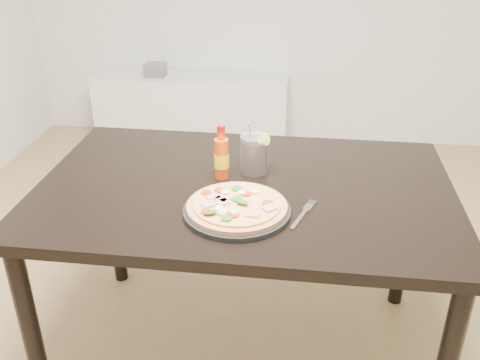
# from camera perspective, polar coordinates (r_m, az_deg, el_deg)

# --- Properties ---
(floor) EXTENTS (4.50, 4.50, 0.00)m
(floor) POSITION_cam_1_polar(r_m,az_deg,el_deg) (2.26, 4.52, -17.73)
(floor) COLOR #9E7A51
(floor) RESTS_ON ground
(dining_table) EXTENTS (1.40, 0.90, 0.75)m
(dining_table) POSITION_cam_1_polar(r_m,az_deg,el_deg) (1.85, 0.48, -2.82)
(dining_table) COLOR black
(dining_table) RESTS_ON ground
(plate) EXTENTS (0.33, 0.33, 0.02)m
(plate) POSITION_cam_1_polar(r_m,az_deg,el_deg) (1.64, -0.33, -3.33)
(plate) COLOR black
(plate) RESTS_ON dining_table
(pizza) EXTENTS (0.31, 0.31, 0.03)m
(pizza) POSITION_cam_1_polar(r_m,az_deg,el_deg) (1.63, -0.40, -2.75)
(pizza) COLOR tan
(pizza) RESTS_ON plate
(hot_sauce_bottle) EXTENTS (0.05, 0.05, 0.19)m
(hot_sauce_bottle) POSITION_cam_1_polar(r_m,az_deg,el_deg) (1.83, -1.98, 2.45)
(hot_sauce_bottle) COLOR #E9450D
(hot_sauce_bottle) RESTS_ON dining_table
(cola_cup) EXTENTS (0.11, 0.10, 0.19)m
(cola_cup) POSITION_cam_1_polar(r_m,az_deg,el_deg) (1.88, 1.56, 2.71)
(cola_cup) COLOR black
(cola_cup) RESTS_ON dining_table
(fork) EXTENTS (0.08, 0.18, 0.00)m
(fork) POSITION_cam_1_polar(r_m,az_deg,el_deg) (1.65, 6.80, -3.55)
(fork) COLOR silver
(fork) RESTS_ON dining_table
(media_console) EXTENTS (1.40, 0.34, 0.50)m
(media_console) POSITION_cam_1_polar(r_m,az_deg,el_deg) (4.00, -5.14, 7.48)
(media_console) COLOR white
(media_console) RESTS_ON ground
(cd_stack) EXTENTS (0.14, 0.12, 0.09)m
(cd_stack) POSITION_cam_1_polar(r_m,az_deg,el_deg) (3.95, -9.00, 11.54)
(cd_stack) COLOR slate
(cd_stack) RESTS_ON media_console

